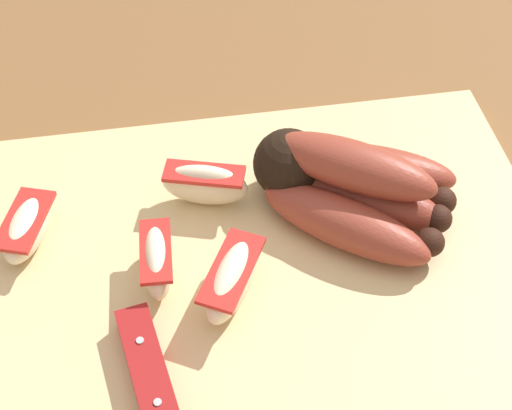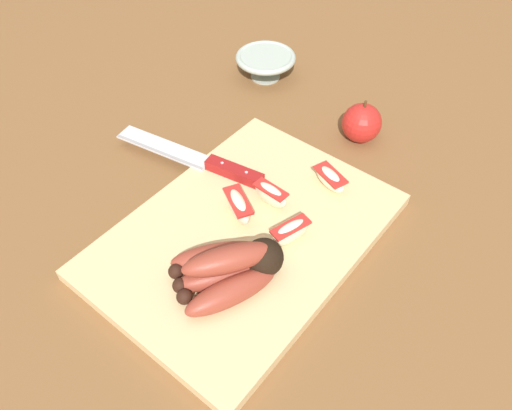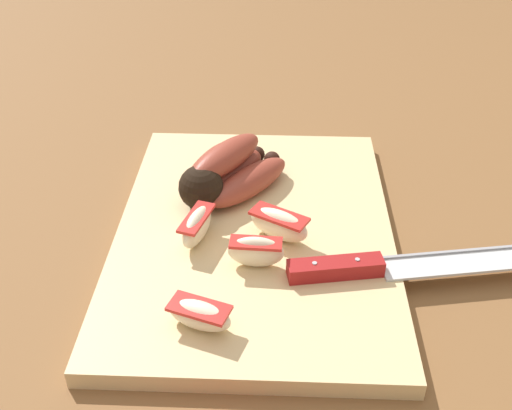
{
  "view_description": "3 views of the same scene",
  "coord_description": "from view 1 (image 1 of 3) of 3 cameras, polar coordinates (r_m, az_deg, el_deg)",
  "views": [
    {
      "loc": [
        -0.07,
        -0.32,
        0.45
      ],
      "look_at": [
        -0.01,
        0.04,
        0.05
      ],
      "focal_mm": 53.82,
      "sensor_mm": 36.0,
      "label": 1
    },
    {
      "loc": [
        0.34,
        0.33,
        0.59
      ],
      "look_at": [
        -0.04,
        0.02,
        0.06
      ],
      "focal_mm": 35.49,
      "sensor_mm": 36.0,
      "label": 2
    },
    {
      "loc": [
        -0.59,
        -0.01,
        0.45
      ],
      "look_at": [
        -0.01,
        0.02,
        0.04
      ],
      "focal_mm": 43.49,
      "sensor_mm": 36.0,
      "label": 3
    }
  ],
  "objects": [
    {
      "name": "apple_wedge_far",
      "position": [
        0.53,
        -7.36,
        -4.14
      ],
      "size": [
        0.02,
        0.06,
        0.04
      ],
      "color": "#F4E5C1",
      "rests_on": "cutting_board"
    },
    {
      "name": "ground_plane",
      "position": [
        0.56,
        2.12,
        -6.56
      ],
      "size": [
        6.0,
        6.0,
        0.0
      ],
      "primitive_type": "plane",
      "color": "brown"
    },
    {
      "name": "banana_bunch",
      "position": [
        0.57,
        6.78,
        1.51
      ],
      "size": [
        0.16,
        0.15,
        0.06
      ],
      "color": "black",
      "rests_on": "cutting_board"
    },
    {
      "name": "apple_wedge_near",
      "position": [
        0.57,
        -3.83,
        1.56
      ],
      "size": [
        0.07,
        0.04,
        0.04
      ],
      "color": "#F4E5C1",
      "rests_on": "cutting_board"
    },
    {
      "name": "apple_wedge_extra",
      "position": [
        0.57,
        -16.66,
        -1.61
      ],
      "size": [
        0.04,
        0.07,
        0.03
      ],
      "color": "#F4E5C1",
      "rests_on": "cutting_board"
    },
    {
      "name": "apple_wedge_middle",
      "position": [
        0.52,
        -1.8,
        -5.54
      ],
      "size": [
        0.06,
        0.07,
        0.04
      ],
      "color": "#F4E5C1",
      "rests_on": "cutting_board"
    },
    {
      "name": "cutting_board",
      "position": [
        0.56,
        -0.17,
        -4.81
      ],
      "size": [
        0.44,
        0.31,
        0.02
      ],
      "primitive_type": "cube",
      "color": "#DBBC84",
      "rests_on": "ground_plane"
    }
  ]
}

